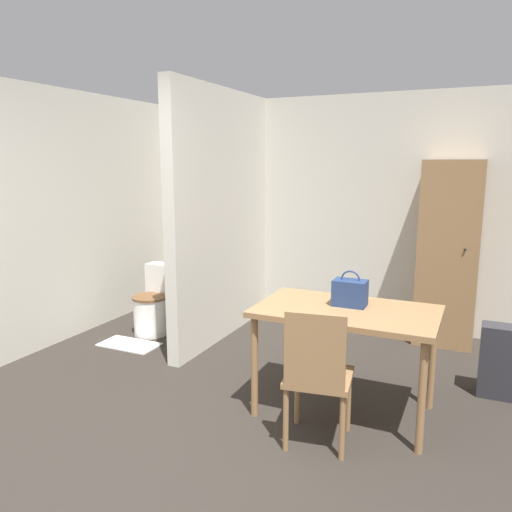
{
  "coord_description": "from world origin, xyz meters",
  "views": [
    {
      "loc": [
        1.66,
        -1.95,
        1.79
      ],
      "look_at": [
        -0.04,
        1.76,
        1.02
      ],
      "focal_mm": 35.0,
      "sensor_mm": 36.0,
      "label": 1
    }
  ],
  "objects_px": {
    "dining_table": "(346,320)",
    "wooden_chair": "(317,373)",
    "handbag": "(350,292)",
    "wooden_cabinet": "(449,254)",
    "space_heater": "(499,361)",
    "toilet": "(154,304)"
  },
  "relations": [
    {
      "from": "toilet",
      "to": "wooden_cabinet",
      "type": "distance_m",
      "value": 3.04
    },
    {
      "from": "wooden_cabinet",
      "to": "handbag",
      "type": "bearing_deg",
      "value": -107.15
    },
    {
      "from": "toilet",
      "to": "space_heater",
      "type": "bearing_deg",
      "value": -1.96
    },
    {
      "from": "wooden_cabinet",
      "to": "dining_table",
      "type": "bearing_deg",
      "value": -106.42
    },
    {
      "from": "dining_table",
      "to": "wooden_chair",
      "type": "relative_size",
      "value": 1.36
    },
    {
      "from": "toilet",
      "to": "handbag",
      "type": "height_order",
      "value": "handbag"
    },
    {
      "from": "wooden_chair",
      "to": "handbag",
      "type": "distance_m",
      "value": 0.71
    },
    {
      "from": "space_heater",
      "to": "wooden_chair",
      "type": "bearing_deg",
      "value": -130.12
    },
    {
      "from": "handbag",
      "to": "wooden_cabinet",
      "type": "xyz_separation_m",
      "value": [
        0.54,
        1.75,
        0.03
      ]
    },
    {
      "from": "dining_table",
      "to": "wooden_cabinet",
      "type": "distance_m",
      "value": 1.92
    },
    {
      "from": "wooden_chair",
      "to": "wooden_cabinet",
      "type": "distance_m",
      "value": 2.45
    },
    {
      "from": "wooden_chair",
      "to": "toilet",
      "type": "height_order",
      "value": "wooden_chair"
    },
    {
      "from": "dining_table",
      "to": "handbag",
      "type": "bearing_deg",
      "value": 90.18
    },
    {
      "from": "handbag",
      "to": "space_heater",
      "type": "xyz_separation_m",
      "value": [
        1.02,
        0.67,
        -0.59
      ]
    },
    {
      "from": "dining_table",
      "to": "toilet",
      "type": "distance_m",
      "value": 2.47
    },
    {
      "from": "handbag",
      "to": "wooden_cabinet",
      "type": "height_order",
      "value": "wooden_cabinet"
    },
    {
      "from": "dining_table",
      "to": "wooden_cabinet",
      "type": "xyz_separation_m",
      "value": [
        0.54,
        1.83,
        0.21
      ]
    },
    {
      "from": "wooden_chair",
      "to": "wooden_cabinet",
      "type": "bearing_deg",
      "value": 67.75
    },
    {
      "from": "wooden_chair",
      "to": "toilet",
      "type": "relative_size",
      "value": 1.28
    },
    {
      "from": "handbag",
      "to": "wooden_cabinet",
      "type": "bearing_deg",
      "value": 72.85
    },
    {
      "from": "wooden_chair",
      "to": "space_heater",
      "type": "bearing_deg",
      "value": 41.63
    },
    {
      "from": "wooden_chair",
      "to": "toilet",
      "type": "xyz_separation_m",
      "value": [
        -2.24,
        1.37,
        -0.19
      ]
    }
  ]
}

